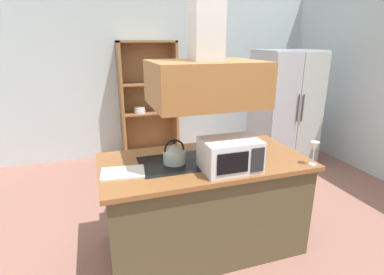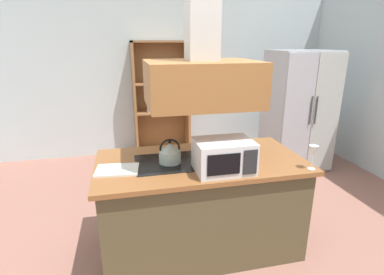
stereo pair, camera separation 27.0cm
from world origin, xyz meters
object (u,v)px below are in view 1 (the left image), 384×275
Objects in this scene: refrigerator at (284,108)px; kettle at (174,153)px; cutting_board at (123,173)px; wine_glass_on_counter at (314,148)px; microwave at (230,155)px; dish_cabinet at (149,107)px.

refrigerator is 2.77m from kettle.
wine_glass_on_counter reaches higher than cutting_board.
refrigerator is 3.88× the size of microwave.
refrigerator reaches higher than microwave.
refrigerator is at bearing -26.56° from dish_cabinet.
microwave is at bearing -134.09° from refrigerator.
microwave is (0.85, -0.19, 0.12)m from cutting_board.
dish_cabinet reaches higher than refrigerator.
wine_glass_on_counter is (0.72, -0.13, 0.02)m from microwave.
dish_cabinet reaches higher than wine_glass_on_counter.
microwave reaches higher than cutting_board.
dish_cabinet is (-1.98, 0.99, -0.04)m from refrigerator.
microwave is (0.14, -2.89, 0.17)m from dish_cabinet.
cutting_board is at bearing 168.50° from wine_glass_on_counter.
cutting_board is at bearing 167.50° from microwave.
dish_cabinet is 3.14m from wine_glass_on_counter.
microwave is at bearing -12.50° from cutting_board.
refrigerator is 8.67× the size of wine_glass_on_counter.
microwave is (-1.84, -1.90, 0.14)m from refrigerator.
refrigerator is 2.64m from microwave.
kettle is at bearing -95.53° from dish_cabinet.
refrigerator reaches higher than cutting_board.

